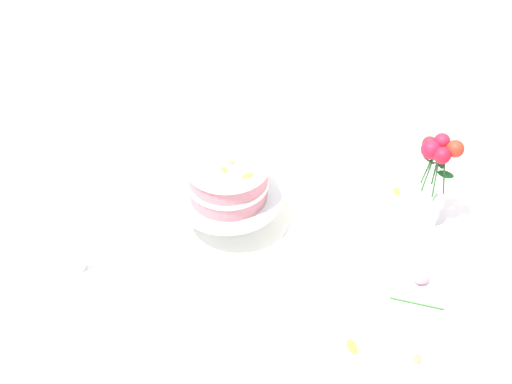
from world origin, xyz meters
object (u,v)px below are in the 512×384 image
Objects in this scene: dining_table at (272,253)px; teacup at (73,262)px; cake_stand at (229,200)px; layer_cake at (228,179)px; fallen_rose at (421,277)px; flower_vase at (431,183)px.

teacup is at bearing -153.07° from dining_table.
layer_cake reaches higher than cake_stand.
layer_cake reaches higher than teacup.
cake_stand is 0.55m from fallen_rose.
flower_vase is (0.54, 0.13, 0.05)m from cake_stand.
flower_vase is at bearing 13.24° from layer_cake.
fallen_rose is (-0.01, -0.24, -0.11)m from flower_vase.
flower_vase is at bearing 18.10° from dining_table.
layer_cake is 1.67× the size of teacup.
cake_stand is 0.08m from layer_cake.
teacup is at bearing -157.00° from flower_vase.
layer_cake is 1.68× the size of fallen_rose.
fallen_rose is at bearing -91.80° from flower_vase.
flower_vase is at bearing 23.00° from teacup.
fallen_rose is (0.53, -0.12, -0.14)m from layer_cake.
dining_table is 0.49m from flower_vase.
layer_cake is at bearing -66.66° from cake_stand.
dining_table is 4.89× the size of flower_vase.
cake_stand is 2.17× the size of teacup.
cake_stand is at bearing 35.33° from teacup.
teacup is (-0.90, -0.38, -0.11)m from flower_vase.
teacup reaches higher than fallen_rose.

